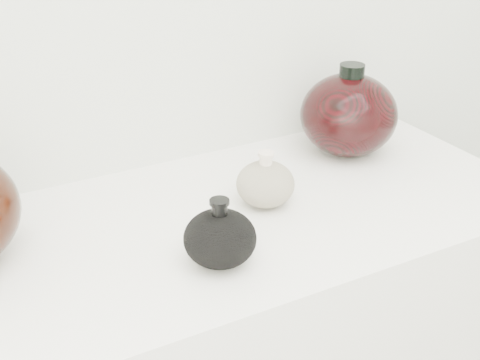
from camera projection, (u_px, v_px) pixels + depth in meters
black_gourd_vase at (220, 238)px, 0.98m from camera, size 0.14×0.14×0.11m
cream_gourd_vase at (265, 184)px, 1.15m from camera, size 0.11×0.11×0.10m
right_round_pot at (349, 114)px, 1.32m from camera, size 0.22×0.22×0.18m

